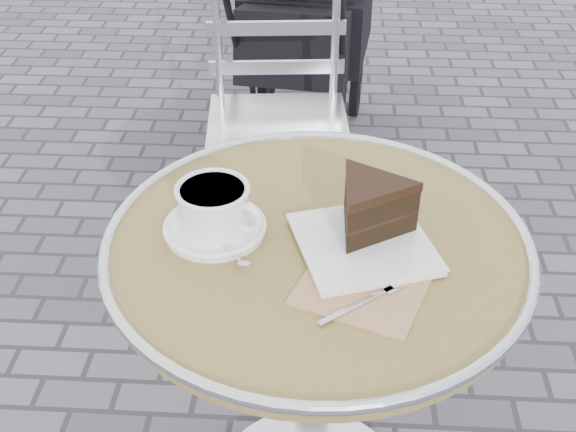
# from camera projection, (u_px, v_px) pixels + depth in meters

# --- Properties ---
(cafe_table) EXTENTS (0.72, 0.72, 0.74)m
(cafe_table) POSITION_uv_depth(u_px,v_px,m) (315.00, 312.00, 1.30)
(cafe_table) COLOR silver
(cafe_table) RESTS_ON ground
(cappuccino_set) EXTENTS (0.17, 0.19, 0.09)m
(cappuccino_set) POSITION_uv_depth(u_px,v_px,m) (215.00, 213.00, 1.19)
(cappuccino_set) COLOR white
(cappuccino_set) RESTS_ON cafe_table
(cake_plate_set) EXTENTS (0.26, 0.34, 0.11)m
(cake_plate_set) POSITION_uv_depth(u_px,v_px,m) (369.00, 216.00, 1.17)
(cake_plate_set) COLOR tan
(cake_plate_set) RESTS_ON cafe_table
(bistro_chair) EXTENTS (0.44, 0.44, 0.89)m
(bistro_chair) POSITION_uv_depth(u_px,v_px,m) (277.00, 84.00, 2.08)
(bistro_chair) COLOR silver
(bistro_chair) RESTS_ON ground
(baby_stroller) EXTENTS (0.51, 0.95, 0.94)m
(baby_stroller) POSITION_uv_depth(u_px,v_px,m) (304.00, 35.00, 2.72)
(baby_stroller) COLOR black
(baby_stroller) RESTS_ON ground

